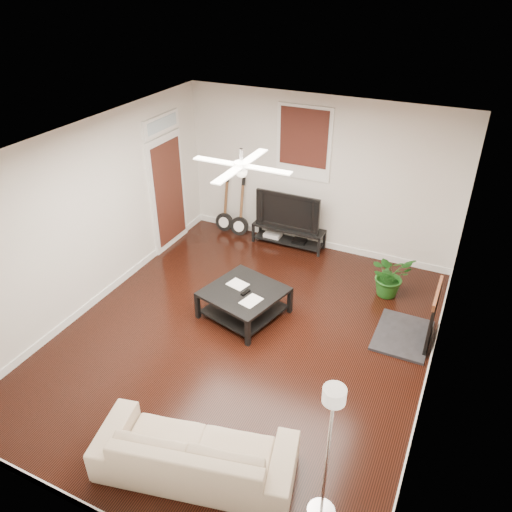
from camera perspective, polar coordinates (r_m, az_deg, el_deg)
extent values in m
cube|color=black|center=(7.20, -1.37, -9.37)|extent=(5.00, 6.00, 0.01)
cube|color=white|center=(5.80, -1.72, 12.24)|extent=(5.00, 6.00, 0.01)
cube|color=silver|center=(8.90, 7.24, 9.19)|extent=(5.00, 0.01, 2.80)
cube|color=silver|center=(4.52, -19.65, -17.56)|extent=(5.00, 0.01, 2.80)
cube|color=silver|center=(7.72, -18.42, 4.28)|extent=(0.01, 6.00, 2.80)
cube|color=silver|center=(5.88, 20.91, -5.05)|extent=(0.01, 6.00, 2.80)
cube|color=#A25A34|center=(6.74, 21.84, -0.43)|extent=(0.02, 2.20, 2.80)
cube|color=black|center=(7.24, 18.18, -6.30)|extent=(0.80, 1.10, 0.92)
cube|color=#37120F|center=(8.78, 5.52, 12.80)|extent=(1.00, 0.06, 1.30)
cube|color=white|center=(9.08, -10.17, 8.36)|extent=(0.08, 1.00, 2.50)
cube|color=black|center=(9.36, 3.75, 2.32)|extent=(1.36, 0.36, 0.38)
imported|color=black|center=(9.13, 3.92, 5.38)|extent=(1.22, 0.16, 0.70)
cube|color=black|center=(7.49, -1.38, -5.39)|extent=(1.28, 1.28, 0.44)
imported|color=#C2B292|center=(5.53, -6.98, -21.31)|extent=(2.20, 1.25, 0.61)
imported|color=#1B5618|center=(8.15, 15.19, -2.13)|extent=(0.86, 0.86, 0.72)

